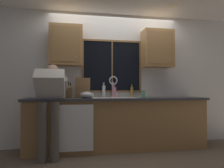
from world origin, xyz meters
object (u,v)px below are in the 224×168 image
object	(u,v)px
mixing_bowl	(87,95)
bottle_tall_clear	(114,92)
bottle_green_glass	(104,91)
person_standing	(50,98)
soap_dispenser	(143,94)
bottle_amber_small	(132,92)
cutting_board	(83,88)
knife_block	(68,92)

from	to	relation	value
mixing_bowl	bottle_tall_clear	xyz separation A→B (m)	(0.53, 0.26, 0.05)
bottle_green_glass	person_standing	bearing A→B (deg)	-151.12
person_standing	bottle_tall_clear	world-z (taller)	person_standing
soap_dispenser	bottle_tall_clear	distance (m)	0.59
bottle_amber_small	bottle_tall_clear	bearing A→B (deg)	-178.06
cutting_board	bottle_tall_clear	distance (m)	0.60
person_standing	cutting_board	size ratio (longest dim) A/B	4.06
bottle_green_glass	bottle_amber_small	distance (m)	0.55
knife_block	mixing_bowl	world-z (taller)	knife_block
bottle_amber_small	soap_dispenser	bearing A→B (deg)	-75.06
soap_dispenser	mixing_bowl	bearing A→B (deg)	173.48
knife_block	mixing_bowl	size ratio (longest dim) A/B	1.35
cutting_board	bottle_green_glass	xyz separation A→B (m)	(0.39, 0.01, -0.06)
knife_block	bottle_amber_small	xyz separation A→B (m)	(1.20, 0.12, -0.00)
knife_block	bottle_amber_small	size ratio (longest dim) A/B	1.27
cutting_board	soap_dispenser	distance (m)	1.12
mixing_bowl	knife_block	bearing A→B (deg)	153.75
knife_block	cutting_board	distance (m)	0.29
person_standing	mixing_bowl	distance (m)	0.63
knife_block	cutting_board	size ratio (longest dim) A/B	0.87
knife_block	soap_dispenser	distance (m)	1.33
person_standing	soap_dispenser	xyz separation A→B (m)	(1.57, 0.11, 0.05)
bottle_tall_clear	soap_dispenser	bearing A→B (deg)	-39.79
bottle_green_glass	bottle_tall_clear	bearing A→B (deg)	-4.36
cutting_board	soap_dispenser	xyz separation A→B (m)	(1.04, -0.38, -0.11)
cutting_board	mixing_bowl	size ratio (longest dim) A/B	1.55
person_standing	bottle_amber_small	world-z (taller)	person_standing
person_standing	soap_dispenser	bearing A→B (deg)	4.09
knife_block	mixing_bowl	distance (m)	0.36
soap_dispenser	knife_block	bearing A→B (deg)	168.30
knife_block	bottle_tall_clear	xyz separation A→B (m)	(0.85, 0.11, -0.01)
person_standing	bottle_amber_small	bearing A→B (deg)	18.84
soap_dispenser	person_standing	bearing A→B (deg)	-175.91
mixing_bowl	soap_dispenser	bearing A→B (deg)	-6.52
knife_block	cutting_board	bearing A→B (deg)	23.81
bottle_tall_clear	bottle_amber_small	bearing A→B (deg)	1.94
soap_dispenser	bottle_amber_small	size ratio (longest dim) A/B	0.74
cutting_board	soap_dispenser	size ratio (longest dim) A/B	1.96
knife_block	bottle_green_glass	world-z (taller)	knife_block
bottle_tall_clear	person_standing	bearing A→B (deg)	-156.40
mixing_bowl	bottle_tall_clear	distance (m)	0.60
knife_block	bottle_green_glass	xyz separation A→B (m)	(0.65, 0.12, 0.01)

